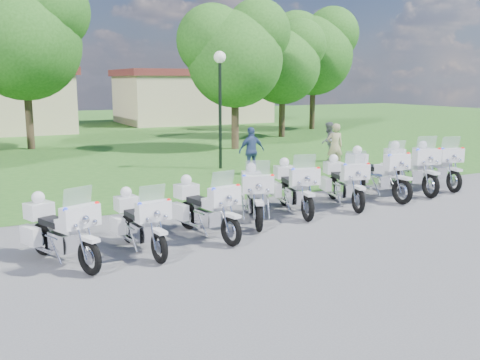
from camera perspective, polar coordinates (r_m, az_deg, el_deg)
name	(u,v)px	position (r m, az deg, el deg)	size (l,w,h in m)	color
ground	(247,234)	(11.58, 0.75, -5.78)	(100.00, 100.00, 0.00)	#59585E
grass_lawn	(55,131)	(37.33, -19.15, 4.97)	(100.00, 48.00, 0.01)	#28601E
motorcycle_0	(59,229)	(10.17, -18.70, -5.01)	(1.24, 2.12, 1.50)	black
motorcycle_1	(140,221)	(10.51, -10.66, -4.33)	(0.82, 2.10, 1.41)	black
motorcycle_2	(204,207)	(11.33, -3.82, -2.89)	(1.00, 2.21, 1.50)	black
motorcycle_3	(254,194)	(12.54, 1.53, -1.47)	(1.31, 2.17, 1.55)	black
motorcycle_4	(294,186)	(13.44, 5.74, -0.68)	(1.08, 2.29, 1.56)	black
motorcycle_5	(343,181)	(14.41, 10.97, -0.10)	(1.12, 2.24, 1.54)	black
motorcycle_6	(375,172)	(15.57, 14.23, 0.79)	(0.85, 2.51, 1.69)	black
motorcycle_7	(409,167)	(16.72, 17.60, 1.34)	(1.15, 2.56, 1.73)	black
motorcycle_8	(435,164)	(17.75, 20.10, 1.57)	(1.18, 2.39, 1.64)	black
lamp_post	(220,81)	(19.86, -2.16, 10.51)	(0.44, 0.44, 4.32)	black
tree_1	(22,32)	(27.74, -22.24, 14.36)	(6.20, 5.29, 8.27)	#38281C
tree_2	(234,50)	(25.84, -0.66, 13.69)	(5.30, 4.52, 7.07)	#38281C
tree_3	(282,59)	(31.59, 4.49, 12.74)	(5.08, 4.34, 6.78)	#38281C
tree_4	(313,48)	(36.98, 7.78, 13.75)	(6.10, 5.20, 8.13)	#38281C
building_east	(192,96)	(43.01, -5.11, 8.92)	(11.44, 7.28, 4.10)	#C8B890
bystander_a	(335,147)	(20.13, 10.08, 3.52)	(0.62, 0.41, 1.70)	tan
bystander_b	(328,142)	(22.09, 9.42, 4.03)	(0.78, 0.61, 1.60)	slate
bystander_c	(252,151)	(18.68, 1.24, 3.10)	(0.98, 0.41, 1.67)	#364A83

